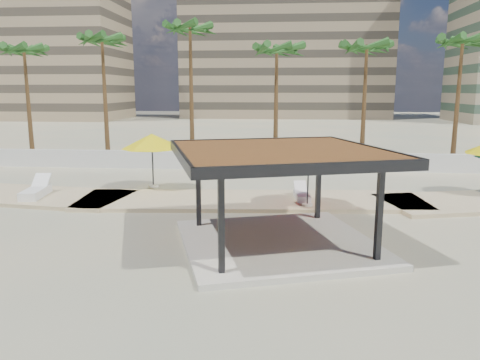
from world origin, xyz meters
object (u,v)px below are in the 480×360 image
Objects in this scene: lounger_a at (36,192)px; lounger_b at (302,195)px; pavilion_central at (279,188)px; umbrella_c at (309,160)px.

lounger_a is 1.33× the size of lounger_b.
umbrella_c is (1.26, 4.91, 0.23)m from pavilion_central.
pavilion_central is 13.01m from lounger_a.
lounger_a is (-12.83, 0.80, -1.81)m from umbrella_c.
umbrella_c is at bearing 58.12° from pavilion_central.
lounger_a is at bearing 87.36° from lounger_b.
pavilion_central is 6.56m from lounger_b.
umbrella_c is 2.31m from lounger_b.
pavilion_central is 3.25× the size of lounger_a.
umbrella_c is 1.48× the size of lounger_b.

